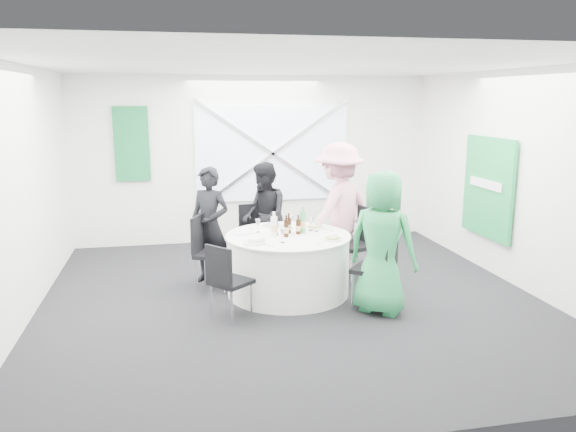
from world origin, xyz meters
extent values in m
plane|color=black|center=(0.00, 0.00, 0.00)|extent=(6.00, 6.00, 0.00)
plane|color=silver|center=(0.00, 0.00, 2.80)|extent=(6.00, 6.00, 0.00)
plane|color=white|center=(0.00, 3.00, 1.40)|extent=(6.00, 0.00, 6.00)
plane|color=white|center=(0.00, -3.00, 1.40)|extent=(6.00, 0.00, 6.00)
plane|color=white|center=(-3.00, 0.00, 1.40)|extent=(0.00, 6.00, 6.00)
plane|color=white|center=(3.00, 0.00, 1.40)|extent=(0.00, 6.00, 6.00)
cube|color=silver|center=(0.30, 2.96, 1.50)|extent=(2.60, 0.03, 1.60)
cube|color=silver|center=(0.30, 2.92, 1.50)|extent=(2.63, 0.05, 1.84)
cube|color=silver|center=(0.30, 2.92, 1.50)|extent=(2.63, 0.05, 1.84)
cube|color=#16723A|center=(-2.00, 2.95, 1.70)|extent=(0.55, 0.04, 1.20)
cube|color=#1A9242|center=(2.94, 0.60, 1.20)|extent=(0.05, 1.20, 1.40)
cylinder|color=white|center=(0.00, 0.20, 0.37)|extent=(1.52, 1.52, 0.74)
cylinder|color=white|center=(0.00, 0.20, 0.75)|extent=(1.56, 1.56, 0.02)
cube|color=black|center=(-0.23, 1.33, 0.45)|extent=(0.49, 0.49, 0.05)
cube|color=black|center=(-0.27, 1.53, 0.70)|extent=(0.40, 0.12, 0.45)
cylinder|color=silver|center=(-0.09, 1.53, 0.21)|extent=(0.02, 0.02, 0.43)
cylinder|color=silver|center=(-0.43, 1.46, 0.21)|extent=(0.02, 0.02, 0.43)
cylinder|color=silver|center=(-0.03, 1.20, 0.21)|extent=(0.02, 0.02, 0.43)
cylinder|color=silver|center=(-0.36, 1.13, 0.21)|extent=(0.02, 0.02, 0.43)
cube|color=black|center=(-0.90, 0.55, 0.47)|extent=(0.57, 0.57, 0.05)
cube|color=black|center=(-1.10, 0.62, 0.73)|extent=(0.19, 0.40, 0.47)
cylinder|color=silver|center=(-1.00, 0.78, 0.22)|extent=(0.02, 0.02, 0.45)
cylinder|color=silver|center=(-1.13, 0.45, 0.22)|extent=(0.02, 0.02, 0.45)
cylinder|color=silver|center=(-0.67, 0.65, 0.22)|extent=(0.02, 0.02, 0.45)
cylinder|color=silver|center=(-0.80, 0.32, 0.22)|extent=(0.02, 0.02, 0.45)
cube|color=black|center=(0.99, 0.54, 0.48)|extent=(0.57, 0.57, 0.05)
cube|color=black|center=(1.19, 0.61, 0.74)|extent=(0.18, 0.41, 0.48)
cylinder|color=silver|center=(1.22, 0.43, 0.23)|extent=(0.02, 0.02, 0.45)
cylinder|color=silver|center=(1.11, 0.77, 0.23)|extent=(0.02, 0.02, 0.45)
cylinder|color=silver|center=(0.88, 0.31, 0.23)|extent=(0.02, 0.02, 0.45)
cylinder|color=silver|center=(0.77, 0.65, 0.23)|extent=(0.02, 0.02, 0.45)
cube|color=black|center=(0.87, -0.49, 0.47)|extent=(0.62, 0.62, 0.05)
cube|color=black|center=(1.03, -0.62, 0.73)|extent=(0.29, 0.35, 0.47)
cylinder|color=silver|center=(0.90, -0.74, 0.23)|extent=(0.02, 0.02, 0.45)
cylinder|color=silver|center=(1.12, -0.47, 0.23)|extent=(0.02, 0.02, 0.45)
cylinder|color=silver|center=(0.62, -0.52, 0.23)|extent=(0.02, 0.02, 0.45)
cylinder|color=silver|center=(0.84, -0.24, 0.23)|extent=(0.02, 0.02, 0.45)
cube|color=black|center=(-0.79, -0.47, 0.42)|extent=(0.56, 0.56, 0.05)
cube|color=black|center=(-0.93, -0.59, 0.66)|extent=(0.27, 0.31, 0.42)
cylinder|color=silver|center=(-1.01, -0.45, 0.20)|extent=(0.02, 0.02, 0.40)
cylinder|color=silver|center=(-0.81, -0.70, 0.20)|extent=(0.02, 0.02, 0.40)
cylinder|color=silver|center=(-0.77, -0.25, 0.20)|extent=(0.02, 0.02, 0.40)
cylinder|color=silver|center=(-0.56, -0.49, 0.20)|extent=(0.02, 0.02, 0.40)
imported|color=black|center=(-0.93, 0.85, 0.78)|extent=(0.68, 0.63, 1.55)
imported|color=black|center=(-0.11, 1.33, 0.77)|extent=(0.48, 0.79, 1.54)
imported|color=pink|center=(0.83, 0.80, 0.92)|extent=(1.29, 1.14, 1.84)
imported|color=#299652|center=(0.91, -0.64, 0.82)|extent=(0.95, 0.93, 1.65)
cylinder|color=silver|center=(-0.09, 0.72, 0.77)|extent=(0.26, 0.26, 0.01)
cylinder|color=silver|center=(-0.54, 0.41, 0.77)|extent=(0.27, 0.27, 0.01)
cylinder|color=silver|center=(0.41, 0.49, 0.77)|extent=(0.26, 0.26, 0.01)
cylinder|color=#8C9E55|center=(0.41, 0.49, 0.79)|extent=(0.17, 0.17, 0.02)
cylinder|color=silver|center=(0.47, -0.14, 0.77)|extent=(0.26, 0.26, 0.01)
cylinder|color=#8C9E55|center=(0.47, -0.14, 0.79)|extent=(0.17, 0.17, 0.02)
cylinder|color=silver|center=(-0.47, -0.13, 0.77)|extent=(0.27, 0.27, 0.01)
cube|color=white|center=(-0.44, -0.13, 0.80)|extent=(0.21, 0.20, 0.05)
cylinder|color=#341709|center=(-0.15, 0.20, 0.86)|extent=(0.06, 0.06, 0.19)
cylinder|color=#341709|center=(-0.15, 0.20, 0.98)|extent=(0.02, 0.02, 0.06)
cylinder|color=#D8B772|center=(-0.15, 0.20, 0.84)|extent=(0.06, 0.06, 0.07)
cylinder|color=#341709|center=(0.03, 0.29, 0.86)|extent=(0.06, 0.06, 0.20)
cylinder|color=#341709|center=(0.03, 0.29, 0.99)|extent=(0.02, 0.02, 0.06)
cylinder|color=#D8B772|center=(0.03, 0.29, 0.84)|extent=(0.06, 0.06, 0.07)
cylinder|color=#341709|center=(0.13, 0.22, 0.85)|extent=(0.06, 0.06, 0.19)
cylinder|color=#341709|center=(0.13, 0.22, 0.98)|extent=(0.02, 0.02, 0.06)
cylinder|color=#D8B772|center=(0.13, 0.22, 0.83)|extent=(0.06, 0.06, 0.07)
cylinder|color=#341709|center=(-0.04, 0.10, 0.87)|extent=(0.06, 0.06, 0.21)
cylinder|color=#341709|center=(-0.04, 0.10, 1.00)|extent=(0.02, 0.02, 0.06)
cylinder|color=#D8B772|center=(-0.04, 0.10, 0.85)|extent=(0.06, 0.06, 0.07)
cylinder|color=#3EA355|center=(0.21, 0.28, 0.90)|extent=(0.08, 0.08, 0.27)
cylinder|color=#3EA355|center=(0.21, 0.28, 1.06)|extent=(0.03, 0.03, 0.06)
cylinder|color=#D8B772|center=(0.21, 0.28, 0.87)|extent=(0.08, 0.08, 0.09)
cylinder|color=white|center=(-0.18, 0.18, 0.88)|extent=(0.08, 0.08, 0.24)
cylinder|color=white|center=(-0.18, 0.18, 1.03)|extent=(0.03, 0.03, 0.06)
cylinder|color=#D8B772|center=(-0.18, 0.18, 0.86)|extent=(0.08, 0.08, 0.09)
cylinder|color=white|center=(-0.11, 0.54, 0.76)|extent=(0.06, 0.06, 0.00)
cylinder|color=white|center=(-0.11, 0.54, 0.81)|extent=(0.01, 0.01, 0.10)
cone|color=white|center=(-0.11, 0.54, 0.89)|extent=(0.07, 0.07, 0.08)
cylinder|color=white|center=(-0.34, 0.41, 0.76)|extent=(0.06, 0.06, 0.00)
cylinder|color=white|center=(-0.34, 0.41, 0.81)|extent=(0.01, 0.01, 0.10)
cone|color=white|center=(-0.34, 0.41, 0.89)|extent=(0.07, 0.07, 0.08)
cylinder|color=white|center=(0.33, 0.36, 0.76)|extent=(0.06, 0.06, 0.00)
cylinder|color=white|center=(0.33, 0.36, 0.81)|extent=(0.01, 0.01, 0.10)
cone|color=white|center=(0.33, 0.36, 0.89)|extent=(0.07, 0.07, 0.08)
cylinder|color=white|center=(0.12, 0.56, 0.76)|extent=(0.06, 0.06, 0.00)
cylinder|color=white|center=(0.12, 0.56, 0.81)|extent=(0.01, 0.01, 0.10)
cone|color=white|center=(0.12, 0.56, 0.89)|extent=(0.07, 0.07, 0.08)
cylinder|color=white|center=(0.39, 0.30, 0.76)|extent=(0.06, 0.06, 0.00)
cylinder|color=white|center=(0.39, 0.30, 0.81)|extent=(0.01, 0.01, 0.10)
cone|color=white|center=(0.39, 0.30, 0.89)|extent=(0.07, 0.07, 0.08)
cylinder|color=white|center=(-0.14, -0.15, 0.76)|extent=(0.06, 0.06, 0.00)
cylinder|color=white|center=(-0.14, -0.15, 0.81)|extent=(0.01, 0.01, 0.10)
cone|color=white|center=(-0.14, -0.15, 0.89)|extent=(0.07, 0.07, 0.08)
cube|color=silver|center=(-0.55, 0.02, 0.76)|extent=(0.10, 0.13, 0.01)
cube|color=silver|center=(-0.32, -0.28, 0.76)|extent=(0.11, 0.13, 0.01)
cube|color=silver|center=(-0.42, 0.60, 0.76)|extent=(0.08, 0.14, 0.01)
cube|color=silver|center=(-0.57, 0.29, 0.76)|extent=(0.08, 0.14, 0.01)
cube|color=silver|center=(0.26, -0.31, 0.76)|extent=(0.12, 0.12, 0.01)
cube|color=silver|center=(0.55, 0.02, 0.76)|extent=(0.10, 0.13, 0.01)
cube|color=silver|center=(0.56, 0.31, 0.76)|extent=(0.08, 0.14, 0.01)
cube|color=silver|center=(0.41, 0.60, 0.76)|extent=(0.08, 0.14, 0.01)
cube|color=silver|center=(0.22, 0.73, 0.76)|extent=(0.15, 0.03, 0.01)
cube|color=silver|center=(-0.16, 0.75, 0.76)|extent=(0.15, 0.02, 0.01)
camera|label=1|loc=(-1.37, -6.43, 2.43)|focal=35.00mm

